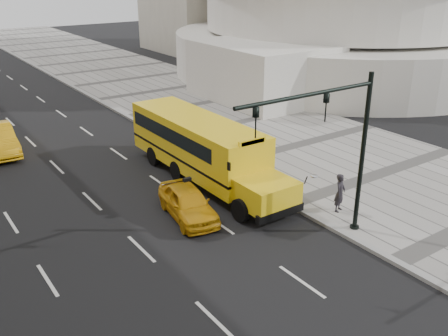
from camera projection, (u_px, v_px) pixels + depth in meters
ground at (113, 196)px, 23.05m from camera, size 140.00×140.00×0.00m
sidewalk_museum at (303, 144)px, 29.39m from camera, size 12.00×140.00×0.15m
curb_museum at (219, 166)px, 26.21m from camera, size 0.30×140.00×0.15m
school_bus at (200, 144)px, 24.40m from camera, size 2.96×11.56×3.19m
taxi_near at (188, 203)px, 20.85m from camera, size 2.20×4.13×1.34m
pedestrian at (340, 193)px, 21.01m from camera, size 0.72×0.61×1.68m
traffic_signal at (338, 141)px, 17.69m from camera, size 6.18×0.36×6.40m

